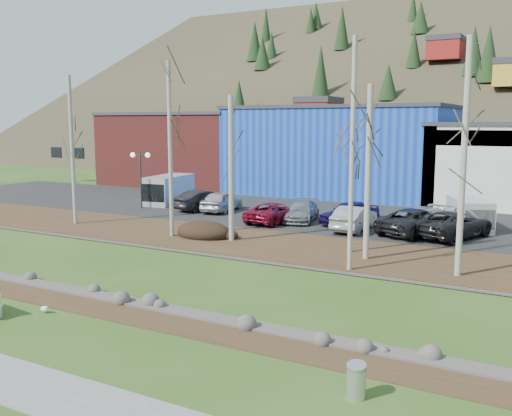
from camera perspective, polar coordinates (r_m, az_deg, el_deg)
The scene contains 32 objects.
ground at distance 19.62m, azimuth -16.18°, elevation -12.03°, with size 200.00×200.00×0.00m, color #2A4D16.
dirt_strip at distance 21.06m, azimuth -12.08°, elevation -10.40°, with size 80.00×1.80×0.03m, color #382616.
near_bank_rocks at distance 21.78m, azimuth -10.34°, elevation -9.74°, with size 80.00×0.80×0.50m, color #47423D, non-canonical shape.
river at distance 24.94m, azimuth -4.35°, elevation -7.25°, with size 80.00×8.00×0.90m, color black, non-canonical shape.
far_bank_rocks at distance 28.34m, azimuth 0.20°, elevation -5.28°, with size 80.00×0.80×0.46m, color #47423D, non-canonical shape.
far_bank at distance 31.10m, azimuth 3.03°, elevation -3.90°, with size 80.00×7.00×0.15m, color #382616.
parking_lot at distance 40.65m, azimuth 9.49°, elevation -1.05°, with size 80.00×14.00×0.14m, color black.
building_brick at distance 63.87m, azimuth -6.86°, elevation 5.94°, with size 16.32×12.24×7.80m.
building_blue at distance 55.35m, azimuth 8.55°, elevation 5.77°, with size 20.40×12.24×8.30m.
hillside at distance 98.33m, azimuth 21.63°, elevation 14.26°, with size 160.00×72.00×35.00m, color #352E21, non-canonical shape.
litter_bin at distance 14.98m, azimuth 9.98°, elevation -16.78°, with size 0.48×0.48×0.82m, color silver.
seagull at distance 22.10m, azimuth -20.38°, elevation -9.43°, with size 0.42×0.19×0.30m.
dirt_mound at distance 33.56m, azimuth -5.25°, elevation -2.28°, with size 3.44×2.43×0.67m, color black.
birch_0 at distance 39.11m, azimuth -17.90°, elevation 5.49°, with size 0.25×0.25×9.62m.
birch_1 at distance 31.84m, azimuth -2.51°, elevation 3.92°, with size 0.29×0.29×8.11m.
birch_2 at distance 33.40m, azimuth -8.58°, elevation 5.75°, with size 0.24×0.24×10.09m.
birch_3 at distance 29.32m, azimuth 9.53°, elevation 4.03°, with size 0.23×0.23×8.75m.
birch_4 at distance 25.64m, azimuth 9.59°, elevation 5.16°, with size 0.21×0.21×10.33m.
birch_5 at distance 25.86m, azimuth 20.06°, elevation 4.64°, with size 0.27×0.27×10.20m.
birch_6 at distance 27.96m, azimuth 11.14°, elevation 3.44°, with size 0.28×0.28×8.43m.
street_lamp at distance 45.05m, azimuth -11.49°, elevation 4.29°, with size 1.62×0.65×4.33m.
car_0 at distance 42.92m, azimuth -3.46°, elevation 0.71°, with size 1.84×4.58×1.56m, color #BABBBC.
car_1 at distance 43.61m, azimuth -5.29°, elevation 0.79°, with size 1.61×4.62×1.52m, color black.
car_2 at distance 38.11m, azimuth 1.85°, elevation -0.44°, with size 2.23×4.85×1.35m, color maroon.
car_3 at distance 38.69m, azimuth 4.56°, elevation -0.35°, with size 1.86×4.57×1.33m, color gray.
car_4 at distance 37.85m, azimuth 9.35°, elevation -0.47°, with size 1.82×4.52×1.54m, color #1B104D.
car_5 at distance 35.80m, azimuth 9.79°, elevation -1.00°, with size 1.62×4.65×1.53m, color #A7A7A9.
car_6 at distance 35.39m, azimuth 15.79°, elevation -1.29°, with size 2.59×5.61×1.56m, color black.
car_7 at distance 35.73m, azimuth 16.07°, elevation -1.24°, with size 2.14×5.26×1.53m, color silver.
car_8 at distance 34.99m, azimuth 19.11°, elevation -1.55°, with size 2.59×5.61×1.56m, color black.
van_white at distance 37.92m, azimuth 20.63°, elevation -0.60°, with size 3.47×4.76×1.92m.
van_grey at distance 47.44m, azimuth -8.85°, elevation 1.82°, with size 2.96×5.50×2.29m.
Camera 1 is at (13.17, -12.86, 6.80)m, focal length 40.00 mm.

